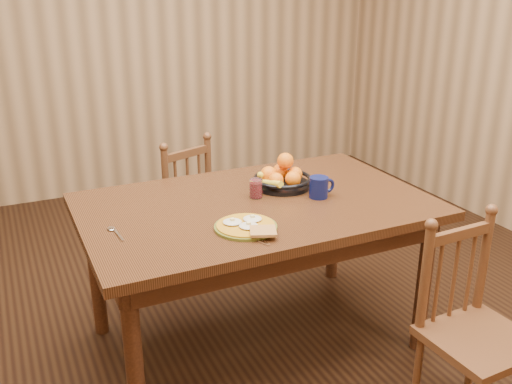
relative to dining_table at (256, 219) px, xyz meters
name	(u,v)px	position (x,y,z in m)	size (l,w,h in m)	color
room	(256,72)	(0.00, 0.00, 0.68)	(4.52, 5.02, 2.72)	black
dining_table	(256,219)	(0.00, 0.00, 0.00)	(1.60, 1.00, 0.75)	black
chair_far	(176,207)	(-0.13, 0.89, -0.25)	(0.50, 0.48, 0.86)	#502818
chair_near	(473,331)	(0.55, -0.86, -0.25)	(0.40, 0.39, 0.86)	#502818
breakfast_plate	(247,226)	(-0.16, -0.26, 0.10)	(0.26, 0.30, 0.04)	#59601E
fork	(254,236)	(-0.17, -0.34, 0.09)	(0.06, 0.18, 0.00)	silver
spoon	(114,231)	(-0.67, -0.05, 0.09)	(0.04, 0.16, 0.01)	silver
coffee_mug	(320,187)	(0.30, -0.07, 0.14)	(0.13, 0.09, 0.10)	#0B113D
juice_glass	(256,189)	(0.03, 0.06, 0.13)	(0.06, 0.06, 0.09)	silver
fruit_bowl	(282,178)	(0.21, 0.13, 0.13)	(0.29, 0.29, 0.17)	black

